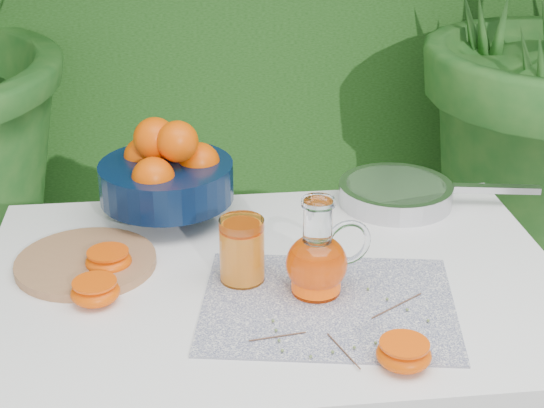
{
  "coord_description": "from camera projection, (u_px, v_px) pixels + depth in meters",
  "views": [
    {
      "loc": [
        -0.25,
        -1.21,
        1.47
      ],
      "look_at": [
        -0.11,
        0.04,
        0.88
      ],
      "focal_mm": 55.0,
      "sensor_mm": 36.0,
      "label": 1
    }
  ],
  "objects": [
    {
      "name": "juice_pitcher",
      "position": [
        318.0,
        260.0,
        1.35
      ],
      "size": [
        0.15,
        0.12,
        0.17
      ],
      "color": "white",
      "rests_on": "white_table"
    },
    {
      "name": "saute_pan",
      "position": [
        397.0,
        192.0,
        1.69
      ],
      "size": [
        0.42,
        0.27,
        0.04
      ],
      "color": "#B8B7BC",
      "rests_on": "white_table"
    },
    {
      "name": "cutting_board",
      "position": [
        86.0,
        263.0,
        1.46
      ],
      "size": [
        0.29,
        0.29,
        0.02
      ],
      "primitive_type": "cylinder",
      "rotation": [
        0.0,
        0.0,
        0.18
      ],
      "color": "#A6774B",
      "rests_on": "white_table"
    },
    {
      "name": "placemat",
      "position": [
        328.0,
        304.0,
        1.34
      ],
      "size": [
        0.46,
        0.38,
        0.0
      ],
      "primitive_type": "cube",
      "rotation": [
        0.0,
        0.0,
        -0.18
      ],
      "color": "#0B1242",
      "rests_on": "white_table"
    },
    {
      "name": "white_table",
      "position": [
        273.0,
        318.0,
        1.46
      ],
      "size": [
        1.0,
        0.7,
        0.75
      ],
      "color": "white",
      "rests_on": "ground"
    },
    {
      "name": "thyme_sprigs",
      "position": [
        343.0,
        329.0,
        1.27
      ],
      "size": [
        0.29,
        0.21,
        0.01
      ],
      "color": "brown",
      "rests_on": "white_table"
    },
    {
      "name": "orange_halves",
      "position": [
        192.0,
        299.0,
        1.33
      ],
      "size": [
        0.55,
        0.43,
        0.04
      ],
      "color": "#DE3F02",
      "rests_on": "white_table"
    },
    {
      "name": "juice_tumbler",
      "position": [
        242.0,
        251.0,
        1.39
      ],
      "size": [
        0.09,
        0.09,
        0.11
      ],
      "color": "white",
      "rests_on": "white_table"
    },
    {
      "name": "fruit_bowl",
      "position": [
        167.0,
        173.0,
        1.6
      ],
      "size": [
        0.34,
        0.34,
        0.21
      ],
      "color": "black",
      "rests_on": "white_table"
    }
  ]
}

